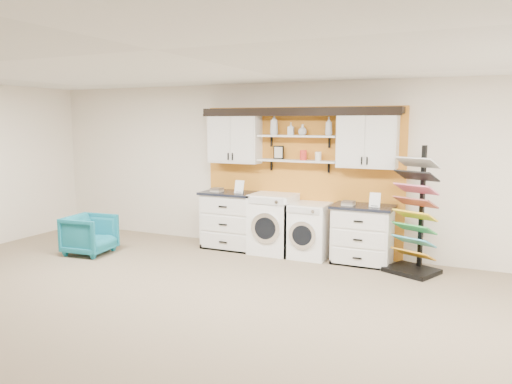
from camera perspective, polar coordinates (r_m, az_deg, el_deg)
The scene contains 22 objects.
floor at distance 5.19m, azimuth -10.59°, elevation -16.70°, with size 10.00×10.00×0.00m, color #86745A.
ceiling at distance 4.76m, azimuth -11.49°, elevation 15.62°, with size 10.00×10.00×0.00m, color white.
wall_back at distance 8.33m, azimuth 5.21°, elevation 2.77°, with size 10.00×10.00×0.00m, color silver.
accent_panel at distance 8.32m, azimuth 5.11°, elevation 1.38°, with size 3.40×0.07×2.40m, color orange.
upper_cabinet_left at distance 8.56m, azimuth -2.40°, elevation 6.16°, with size 0.90×0.35×0.84m.
upper_cabinet_right at distance 7.80m, azimuth 12.64°, elevation 5.79°, with size 0.90×0.35×0.84m.
shelf_lower at distance 8.13m, azimuth 4.75°, elevation 3.57°, with size 1.32×0.28×0.03m, color silver.
shelf_upper at distance 8.11m, azimuth 4.78°, elevation 6.39°, with size 1.32×0.28×0.03m, color silver.
crown_molding at distance 8.12m, azimuth 4.85°, elevation 9.20°, with size 3.30×0.41×0.13m.
picture_frame at distance 8.30m, azimuth 2.60°, elevation 4.54°, with size 0.18×0.02×0.22m.
canister_red at distance 8.09m, azimuth 5.43°, elevation 4.22°, with size 0.11×0.11×0.16m, color red.
canister_cream at distance 8.02m, azimuth 7.12°, elevation 4.08°, with size 0.10×0.10×0.14m, color silver.
base_cabinet_left at distance 8.58m, azimuth -2.81°, elevation -3.21°, with size 1.00×0.66×0.97m.
base_cabinet_right at distance 7.83m, azimuth 12.08°, elevation -4.75°, with size 0.92×0.66×0.90m.
washer at distance 8.25m, azimuth 2.01°, elevation -3.61°, with size 0.71×0.71×0.99m.
dryer at distance 8.05m, azimuth 6.09°, elevation -4.36°, with size 0.62×0.71×0.87m.
sample_rack at distance 7.51m, azimuth 17.65°, elevation -4.61°, with size 0.83×0.77×1.83m.
armchair at distance 8.66m, azimuth -18.46°, elevation -4.64°, with size 0.69×0.71×0.64m, color #136C81.
soap_bottle_a at distance 8.26m, azimuth 2.08°, elevation 7.72°, with size 0.13×0.13×0.34m, color silver.
soap_bottle_b at distance 8.15m, azimuth 4.01°, elevation 7.23°, with size 0.09×0.09×0.20m, color silver.
soap_bottle_c at distance 8.08m, azimuth 5.34°, elevation 7.10°, with size 0.14×0.14×0.17m, color silver.
soap_bottle_d at distance 7.95m, azimuth 8.32°, elevation 7.46°, with size 0.11×0.11×0.29m, color silver.
Camera 1 is at (2.76, -3.83, 2.16)m, focal length 35.00 mm.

